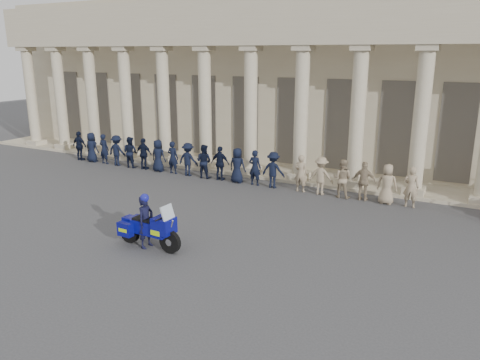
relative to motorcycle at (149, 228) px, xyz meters
name	(u,v)px	position (x,y,z in m)	size (l,w,h in m)	color
ground	(180,232)	(0.07, 1.53, -0.66)	(90.00, 90.00, 0.00)	#3E3E40
building	(322,78)	(0.07, 16.27, 3.86)	(40.00, 12.50, 9.00)	tan
officer_rank	(213,162)	(-2.53, 8.05, 0.17)	(18.80, 0.63, 1.66)	black
motorcycle	(149,228)	(0.00, 0.00, 0.00)	(2.39, 0.98, 1.53)	black
rider	(146,221)	(-0.13, 0.00, 0.22)	(0.43, 0.63, 1.77)	black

